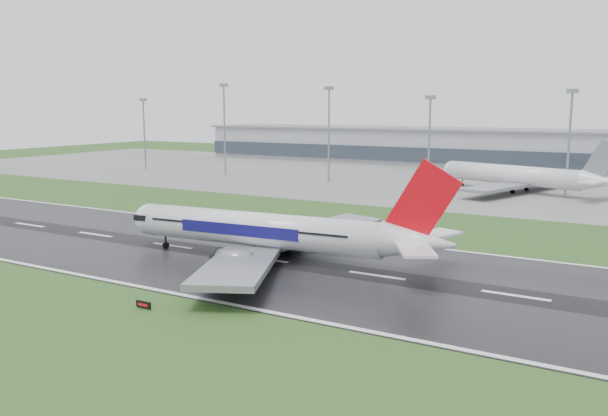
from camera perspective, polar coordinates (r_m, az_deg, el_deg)
The scene contains 12 objects.
ground at distance 113.72m, azimuth -12.13°, elevation -3.50°, with size 520.00×520.00×0.00m, color #25481A.
runway at distance 113.70m, azimuth -12.13°, elevation -3.47°, with size 400.00×45.00×0.10m, color black.
apron at distance 221.60m, azimuth 9.94°, elevation 2.79°, with size 400.00×130.00×0.08m, color slate.
terminal at distance 277.95m, azimuth 14.23°, elevation 5.49°, with size 240.00×36.00×15.00m, color gray.
main_airliner at distance 98.52m, azimuth -2.45°, elevation -0.22°, with size 56.96×54.25×16.82m, color silver, non-canonical shape.
parked_airliner at distance 190.76m, azimuth 19.44°, elevation 3.78°, with size 54.72×50.95×16.04m, color silver, non-canonical shape.
runway_sign at distance 79.83m, azimuth -14.71°, elevation -8.74°, with size 2.30×0.26×1.04m, color black, non-canonical shape.
floodmast_0 at distance 254.94m, azimuth -14.63°, elevation 6.53°, with size 0.64×0.64×27.25m, color gray.
floodmast_1 at distance 228.70m, azimuth -7.41°, elevation 7.09°, with size 0.64×0.64×32.22m, color gray.
floodmast_2 at distance 205.58m, azimuth 2.32°, elevation 6.67°, with size 0.64×0.64×30.51m, color gray.
floodmast_3 at distance 192.19m, azimuth 11.56°, elevation 5.81°, with size 0.64×0.64×27.23m, color gray.
floodmast_4 at distance 183.66m, azimuth 23.42°, elevation 5.30°, with size 0.64×0.64×28.63m, color gray.
Camera 1 is at (74.51, -82.21, 24.91)m, focal length 36.18 mm.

